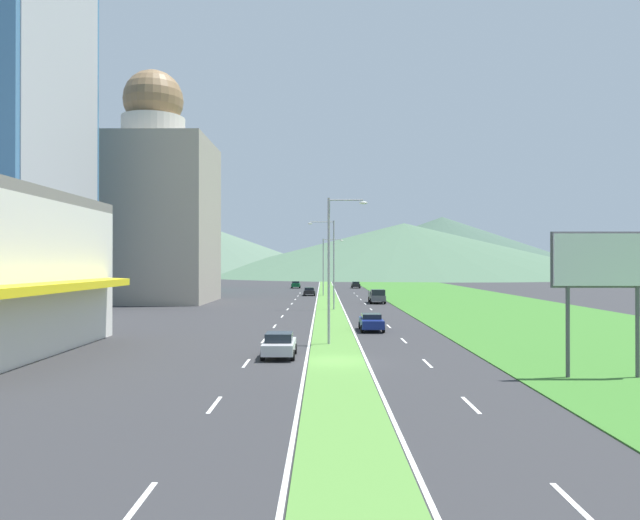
% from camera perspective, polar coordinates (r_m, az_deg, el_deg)
% --- Properties ---
extents(ground_plane, '(600.00, 600.00, 0.00)m').
position_cam_1_polar(ground_plane, '(34.25, 1.61, -9.79)').
color(ground_plane, '#2D2D30').
extents(grass_median, '(3.20, 240.00, 0.06)m').
position_cam_1_polar(grass_median, '(93.94, 0.77, -3.73)').
color(grass_median, '#518438').
rests_on(grass_median, ground_plane).
extents(grass_verge_right, '(24.00, 240.00, 0.06)m').
position_cam_1_polar(grass_verge_right, '(96.34, 13.14, -3.64)').
color(grass_verge_right, '#387028').
rests_on(grass_verge_right, ground_plane).
extents(lane_dash_left_0, '(0.16, 2.80, 0.01)m').
position_cam_1_polar(lane_dash_left_0, '(15.50, -17.17, -21.63)').
color(lane_dash_left_0, silver).
rests_on(lane_dash_left_0, ground_plane).
extents(lane_dash_left_1, '(0.16, 2.80, 0.01)m').
position_cam_1_polar(lane_dash_left_1, '(24.57, -10.14, -13.57)').
color(lane_dash_left_1, silver).
rests_on(lane_dash_left_1, ground_plane).
extents(lane_dash_left_2, '(0.16, 2.80, 0.01)m').
position_cam_1_polar(lane_dash_left_2, '(34.01, -7.12, -9.85)').
color(lane_dash_left_2, silver).
rests_on(lane_dash_left_2, ground_plane).
extents(lane_dash_left_3, '(0.16, 2.80, 0.01)m').
position_cam_1_polar(lane_dash_left_3, '(43.58, -5.45, -7.74)').
color(lane_dash_left_3, silver).
rests_on(lane_dash_left_3, ground_plane).
extents(lane_dash_left_4, '(0.16, 2.80, 0.01)m').
position_cam_1_polar(lane_dash_left_4, '(53.22, -4.40, -6.39)').
color(lane_dash_left_4, silver).
rests_on(lane_dash_left_4, ground_plane).
extents(lane_dash_left_5, '(0.16, 2.80, 0.01)m').
position_cam_1_polar(lane_dash_left_5, '(62.89, -3.67, -5.45)').
color(lane_dash_left_5, silver).
rests_on(lane_dash_left_5, ground_plane).
extents(lane_dash_left_6, '(0.16, 2.80, 0.01)m').
position_cam_1_polar(lane_dash_left_6, '(72.58, -3.14, -4.76)').
color(lane_dash_left_6, silver).
rests_on(lane_dash_left_6, ground_plane).
extents(lane_dash_left_7, '(0.16, 2.80, 0.01)m').
position_cam_1_polar(lane_dash_left_7, '(82.28, -2.73, -4.24)').
color(lane_dash_left_7, silver).
rests_on(lane_dash_left_7, ground_plane).
extents(lane_dash_left_8, '(0.16, 2.80, 0.01)m').
position_cam_1_polar(lane_dash_left_8, '(91.99, -2.41, -3.82)').
color(lane_dash_left_8, silver).
rests_on(lane_dash_left_8, ground_plane).
extents(lane_dash_left_9, '(0.16, 2.80, 0.01)m').
position_cam_1_polar(lane_dash_left_9, '(101.71, -2.15, -3.49)').
color(lane_dash_left_9, silver).
rests_on(lane_dash_left_9, ground_plane).
extents(lane_dash_left_10, '(0.16, 2.80, 0.01)m').
position_cam_1_polar(lane_dash_left_10, '(111.43, -1.94, -3.21)').
color(lane_dash_left_10, silver).
rests_on(lane_dash_left_10, ground_plane).
extents(lane_dash_right_0, '(0.16, 2.80, 0.01)m').
position_cam_1_polar(lane_dash_right_0, '(16.00, 23.45, -20.92)').
color(lane_dash_right_0, silver).
rests_on(lane_dash_right_0, ground_plane).
extents(lane_dash_right_1, '(0.16, 2.80, 0.01)m').
position_cam_1_polar(lane_dash_right_1, '(24.89, 14.34, -13.39)').
color(lane_dash_right_1, silver).
rests_on(lane_dash_right_1, ground_plane).
extents(lane_dash_right_2, '(0.16, 2.80, 0.01)m').
position_cam_1_polar(lane_dash_right_2, '(34.24, 10.32, -9.78)').
color(lane_dash_right_2, silver).
rests_on(lane_dash_right_2, ground_plane).
extents(lane_dash_right_3, '(0.16, 2.80, 0.01)m').
position_cam_1_polar(lane_dash_right_3, '(43.77, 8.08, -7.71)').
color(lane_dash_right_3, silver).
rests_on(lane_dash_right_3, ground_plane).
extents(lane_dash_right_4, '(0.16, 2.80, 0.01)m').
position_cam_1_polar(lane_dash_right_4, '(53.37, 6.65, -6.37)').
color(lane_dash_right_4, silver).
rests_on(lane_dash_right_4, ground_plane).
extents(lane_dash_right_5, '(0.16, 2.80, 0.01)m').
position_cam_1_polar(lane_dash_right_5, '(63.02, 5.67, -5.44)').
color(lane_dash_right_5, silver).
rests_on(lane_dash_right_5, ground_plane).
extents(lane_dash_right_6, '(0.16, 2.80, 0.01)m').
position_cam_1_polar(lane_dash_right_6, '(72.69, 4.94, -4.76)').
color(lane_dash_right_6, silver).
rests_on(lane_dash_right_6, ground_plane).
extents(lane_dash_right_7, '(0.16, 2.80, 0.01)m').
position_cam_1_polar(lane_dash_right_7, '(82.38, 4.39, -4.23)').
color(lane_dash_right_7, silver).
rests_on(lane_dash_right_7, ground_plane).
extents(lane_dash_right_8, '(0.16, 2.80, 0.01)m').
position_cam_1_polar(lane_dash_right_8, '(92.08, 3.96, -3.82)').
color(lane_dash_right_8, silver).
rests_on(lane_dash_right_8, ground_plane).
extents(lane_dash_right_9, '(0.16, 2.80, 0.01)m').
position_cam_1_polar(lane_dash_right_9, '(101.78, 3.61, -3.48)').
color(lane_dash_right_9, silver).
rests_on(lane_dash_right_9, ground_plane).
extents(lane_dash_right_10, '(0.16, 2.80, 0.01)m').
position_cam_1_polar(lane_dash_right_10, '(111.50, 3.32, -3.21)').
color(lane_dash_right_10, silver).
rests_on(lane_dash_right_10, ground_plane).
extents(edge_line_median_left, '(0.16, 240.00, 0.01)m').
position_cam_1_polar(edge_line_median_left, '(93.95, -0.30, -3.75)').
color(edge_line_median_left, silver).
rests_on(edge_line_median_left, ground_plane).
extents(edge_line_median_right, '(0.16, 240.00, 0.01)m').
position_cam_1_polar(edge_line_median_right, '(93.98, 1.84, -3.75)').
color(edge_line_median_right, silver).
rests_on(edge_line_median_right, ground_plane).
extents(domed_building, '(16.80, 16.80, 33.66)m').
position_cam_1_polar(domed_building, '(89.42, -15.79, 4.85)').
color(domed_building, '#9E9384').
rests_on(domed_building, ground_plane).
extents(midrise_colored, '(16.42, 16.42, 27.59)m').
position_cam_1_polar(midrise_colored, '(128.10, -14.15, 3.35)').
color(midrise_colored, teal).
rests_on(midrise_colored, ground_plane).
extents(hill_far_left, '(144.11, 144.11, 25.45)m').
position_cam_1_polar(hill_far_left, '(290.16, -12.03, 1.10)').
color(hill_far_left, '#516B56').
rests_on(hill_far_left, ground_plane).
extents(hill_far_center, '(187.30, 187.30, 23.60)m').
position_cam_1_polar(hill_far_center, '(267.78, 8.11, 1.01)').
color(hill_far_center, '#47664C').
rests_on(hill_far_center, ground_plane).
extents(hill_far_right, '(163.52, 163.52, 29.31)m').
position_cam_1_polar(hill_far_right, '(308.05, 11.71, 1.38)').
color(hill_far_right, '#3D5647').
rests_on(hill_far_right, ground_plane).
extents(street_lamp_near, '(2.77, 0.28, 10.18)m').
position_cam_1_polar(street_lamp_near, '(40.91, 1.23, -0.11)').
color(street_lamp_near, '#99999E').
rests_on(street_lamp_near, ground_plane).
extents(street_lamp_mid, '(3.23, 0.28, 10.79)m').
position_cam_1_polar(street_lamp_mid, '(71.27, 1.09, 0.10)').
color(street_lamp_mid, '#99999E').
rests_on(street_lamp_mid, ground_plane).
extents(street_lamp_far, '(3.56, 0.40, 9.87)m').
position_cam_1_polar(street_lamp_far, '(101.62, 0.54, -0.27)').
color(street_lamp_far, '#99999E').
rests_on(street_lamp_far, ground_plane).
extents(billboard_roadside, '(5.07, 0.28, 7.19)m').
position_cam_1_polar(billboard_roadside, '(32.01, 25.63, -0.64)').
color(billboard_roadside, '#4C4C51').
rests_on(billboard_roadside, ground_plane).
extents(car_0, '(1.94, 4.25, 1.46)m').
position_cam_1_polar(car_0, '(133.92, 3.47, -2.40)').
color(car_0, black).
rests_on(car_0, ground_plane).
extents(car_1, '(2.01, 4.56, 1.44)m').
position_cam_1_polar(car_1, '(103.22, -1.03, -3.03)').
color(car_1, black).
rests_on(car_1, ground_plane).
extents(car_2, '(1.96, 4.34, 1.42)m').
position_cam_1_polar(car_2, '(49.69, 4.97, -5.97)').
color(car_2, navy).
rests_on(car_2, ground_plane).
extents(car_3, '(1.99, 4.25, 1.56)m').
position_cam_1_polar(car_3, '(133.77, -2.34, -2.38)').
color(car_3, '#0C5128').
rests_on(car_3, ground_plane).
extents(car_4, '(1.98, 4.15, 1.49)m').
position_cam_1_polar(car_4, '(35.85, -3.95, -8.15)').
color(car_4, '#B2B2B7').
rests_on(car_4, ground_plane).
extents(pickup_truck_0, '(2.18, 5.40, 2.00)m').
position_cam_1_polar(pickup_truck_0, '(83.43, 5.53, -3.51)').
color(pickup_truck_0, '#515459').
rests_on(pickup_truck_0, ground_plane).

